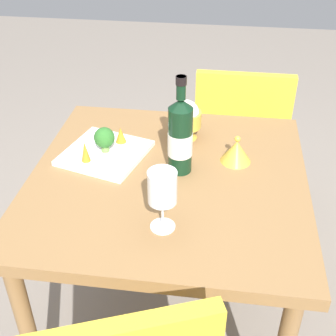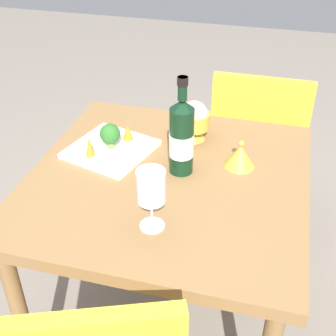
% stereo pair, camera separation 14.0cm
% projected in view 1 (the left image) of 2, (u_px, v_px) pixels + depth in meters
% --- Properties ---
extents(ground_plane, '(8.00, 8.00, 0.00)m').
position_uv_depth(ground_plane, '(168.00, 325.00, 1.84)').
color(ground_plane, gray).
extents(dining_table, '(0.86, 0.86, 0.74)m').
position_uv_depth(dining_table, '(168.00, 199.00, 1.47)').
color(dining_table, olive).
rests_on(dining_table, ground_plane).
extents(chair_near_window, '(0.40, 0.40, 0.85)m').
position_uv_depth(chair_near_window, '(240.00, 134.00, 2.05)').
color(chair_near_window, gold).
rests_on(chair_near_window, ground_plane).
extents(wine_bottle, '(0.08, 0.08, 0.32)m').
position_uv_depth(wine_bottle, '(180.00, 136.00, 1.38)').
color(wine_bottle, black).
rests_on(wine_bottle, dining_table).
extents(wine_glass, '(0.08, 0.08, 0.18)m').
position_uv_depth(wine_glass, '(162.00, 189.00, 1.15)').
color(wine_glass, white).
rests_on(wine_glass, dining_table).
extents(rice_bowl, '(0.11, 0.11, 0.14)m').
position_uv_depth(rice_bowl, '(186.00, 119.00, 1.57)').
color(rice_bowl, gold).
rests_on(rice_bowl, dining_table).
extents(rice_bowl_lid, '(0.10, 0.10, 0.09)m').
position_uv_depth(rice_bowl_lid, '(236.00, 151.00, 1.47)').
color(rice_bowl_lid, gold).
rests_on(rice_bowl_lid, dining_table).
extents(serving_plate, '(0.31, 0.31, 0.02)m').
position_uv_depth(serving_plate, '(105.00, 153.00, 1.51)').
color(serving_plate, white).
rests_on(serving_plate, dining_table).
extents(broccoli_floret, '(0.07, 0.07, 0.09)m').
position_uv_depth(broccoli_floret, '(104.00, 138.00, 1.48)').
color(broccoli_floret, '#729E4C').
rests_on(broccoli_floret, serving_plate).
extents(carrot_garnish_left, '(0.04, 0.04, 0.05)m').
position_uv_depth(carrot_garnish_left, '(121.00, 135.00, 1.54)').
color(carrot_garnish_left, orange).
rests_on(carrot_garnish_left, serving_plate).
extents(carrot_garnish_right, '(0.03, 0.03, 0.07)m').
position_uv_depth(carrot_garnish_right, '(85.00, 151.00, 1.44)').
color(carrot_garnish_right, orange).
rests_on(carrot_garnish_right, serving_plate).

